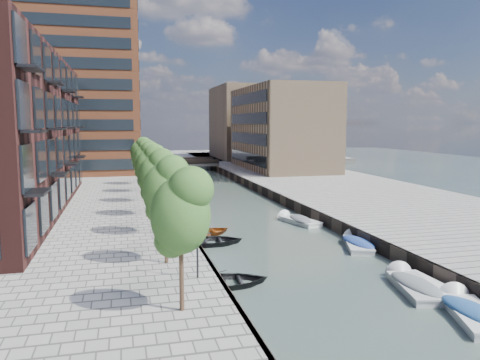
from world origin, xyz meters
name	(u,v)px	position (x,y,z in m)	size (l,w,h in m)	color
water	(215,197)	(0.00, 40.00, 0.00)	(300.00, 300.00, 0.00)	#38473F
quay_right	(336,188)	(16.00, 40.00, 0.50)	(20.00, 140.00, 1.00)	gray
quay_wall_left	(164,194)	(-6.10, 40.00, 0.50)	(0.25, 140.00, 1.00)	#332823
quay_wall_right	(263,191)	(6.10, 40.00, 0.50)	(0.25, 140.00, 1.00)	#332823
far_closure	(167,158)	(0.00, 100.00, 0.50)	(80.00, 40.00, 1.00)	gray
apartment_block	(13,133)	(-20.00, 30.00, 8.00)	(8.00, 38.00, 14.00)	black
tower	(79,78)	(-17.00, 65.00, 16.00)	(18.00, 18.00, 30.00)	brown
tan_block_near	(281,128)	(16.00, 62.00, 8.00)	(12.00, 25.00, 14.00)	tan
tan_block_far	(243,122)	(16.00, 88.00, 9.00)	(12.00, 20.00, 16.00)	tan
bridge	(182,163)	(0.00, 72.00, 1.39)	(13.00, 6.00, 1.30)	gray
tree_0	(181,210)	(-8.50, 4.00, 5.31)	(2.50, 2.50, 5.95)	#382619
tree_1	(165,187)	(-8.50, 11.00, 5.31)	(2.50, 2.50, 5.95)	#382619
tree_2	(156,174)	(-8.50, 18.00, 5.31)	(2.50, 2.50, 5.95)	#382619
tree_3	(150,165)	(-8.50, 25.00, 5.31)	(2.50, 2.50, 5.95)	#382619
tree_4	(146,159)	(-8.50, 32.00, 5.31)	(2.50, 2.50, 5.95)	#382619
tree_5	(143,155)	(-8.50, 39.00, 5.31)	(2.50, 2.50, 5.95)	#382619
tree_6	(140,151)	(-8.50, 46.00, 5.31)	(2.50, 2.50, 5.95)	#382619
lamp_0	(197,229)	(-7.20, 8.00, 3.51)	(0.24, 0.24, 4.12)	black
lamp_1	(167,187)	(-7.20, 24.00, 3.51)	(0.24, 0.24, 4.12)	black
lamp_2	(154,169)	(-7.20, 40.00, 3.51)	(0.24, 0.24, 4.12)	black
sloop_0	(227,285)	(-5.40, 9.21, 0.00)	(3.31, 4.63, 0.96)	black
sloop_1	(210,245)	(-4.72, 18.00, 0.00)	(3.48, 4.87, 1.01)	black
sloop_2	(207,235)	(-4.37, 21.07, 0.00)	(3.00, 4.20, 0.87)	#82370E
sloop_3	(182,206)	(-4.64, 34.52, 0.00)	(3.43, 4.81, 1.00)	white
sloop_4	(173,188)	(-4.12, 48.83, 0.00)	(3.46, 4.85, 1.00)	black
motorboat_0	(470,313)	(4.53, 2.41, 0.20)	(3.23, 5.17, 1.63)	silver
motorboat_1	(412,285)	(4.15, 6.25, 0.20)	(2.76, 5.14, 1.63)	#B3B4B2
motorboat_2	(419,284)	(4.79, 6.54, 0.09)	(1.66, 4.63, 1.54)	white
motorboat_3	(357,244)	(5.55, 14.95, 0.19)	(3.11, 4.98, 1.57)	silver
motorboat_4	(297,221)	(4.28, 23.58, 0.19)	(2.84, 4.89, 1.55)	silver
car	(261,166)	(11.54, 59.26, 1.72)	(1.70, 4.23, 1.44)	#B8B9BD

